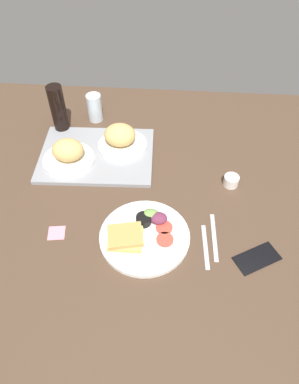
{
  "coord_description": "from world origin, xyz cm",
  "views": [
    {
      "loc": [
        8.32,
        -81.91,
        99.28
      ],
      "look_at": [
        2.0,
        3.0,
        4.0
      ],
      "focal_mm": 33.74,
      "sensor_mm": 36.0,
      "label": 1
    }
  ],
  "objects": [
    {
      "name": "ground_plane",
      "position": [
        0.0,
        0.0,
        -1.5
      ],
      "size": [
        190.0,
        150.0,
        3.0
      ],
      "primitive_type": "cube",
      "color": "#4C3828"
    },
    {
      "name": "knife",
      "position": [
        24.66,
        -11.98,
        0.25
      ],
      "size": [
        2.03,
        19.04,
        0.5
      ],
      "primitive_type": "cube",
      "rotation": [
        0.0,
        0.0,
        1.6
      ],
      "color": "#B7B7BC",
      "rests_on": "ground_plane"
    },
    {
      "name": "drinking_glass",
      "position": [
        -25.58,
        48.9,
        6.12
      ],
      "size": [
        6.43,
        6.43,
        12.25
      ],
      "primitive_type": "cylinder",
      "color": "silver",
      "rests_on": "ground_plane"
    },
    {
      "name": "sticky_note",
      "position": [
        -28.04,
        -14.16,
        0.06
      ],
      "size": [
        6.33,
        6.33,
        0.12
      ],
      "primitive_type": "cube",
      "rotation": [
        0.0,
        0.0,
        0.14
      ],
      "color": "pink",
      "rests_on": "ground_plane"
    },
    {
      "name": "serving_tray",
      "position": [
        -20.99,
        24.21,
        0.8
      ],
      "size": [
        46.18,
        34.63,
        1.6
      ],
      "primitive_type": "cube",
      "rotation": [
        0.0,
        0.0,
        0.04
      ],
      "color": "gray",
      "rests_on": "ground_plane"
    },
    {
      "name": "cell_phone",
      "position": [
        37.8,
        -19.2,
        0.4
      ],
      "size": [
        16.08,
        13.33,
        0.8
      ],
      "primitive_type": "cube",
      "rotation": [
        0.0,
        0.0,
        0.51
      ],
      "color": "black",
      "rests_on": "ground_plane"
    },
    {
      "name": "espresso_cup",
      "position": [
        31.82,
        12.65,
        2.0
      ],
      "size": [
        5.6,
        5.6,
        4.0
      ],
      "primitive_type": "cylinder",
      "color": "silver",
      "rests_on": "ground_plane"
    },
    {
      "name": "fork",
      "position": [
        21.66,
        -15.98,
        0.25
      ],
      "size": [
        2.38,
        17.05,
        0.5
      ],
      "primitive_type": "cube",
      "rotation": [
        0.0,
        0.0,
        1.63
      ],
      "color": "#B7B7BC",
      "rests_on": "ground_plane"
    },
    {
      "name": "bread_plate_near",
      "position": [
        -30.77,
        19.33,
        5.46
      ],
      "size": [
        20.1,
        20.1,
        9.69
      ],
      "color": "white",
      "rests_on": "serving_tray"
    },
    {
      "name": "bread_plate_far",
      "position": [
        -11.58,
        29.53,
        5.72
      ],
      "size": [
        19.86,
        19.86,
        10.02
      ],
      "color": "white",
      "rests_on": "serving_tray"
    },
    {
      "name": "soda_bottle",
      "position": [
        -38.68,
        39.93,
        10.72
      ],
      "size": [
        6.4,
        6.4,
        21.45
      ],
      "primitive_type": "cylinder",
      "color": "black",
      "rests_on": "ground_plane"
    },
    {
      "name": "plate_with_salad",
      "position": [
        1.01,
        -13.57,
        1.65
      ],
      "size": [
        29.87,
        29.87,
        5.4
      ],
      "color": "white",
      "rests_on": "ground_plane"
    }
  ]
}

